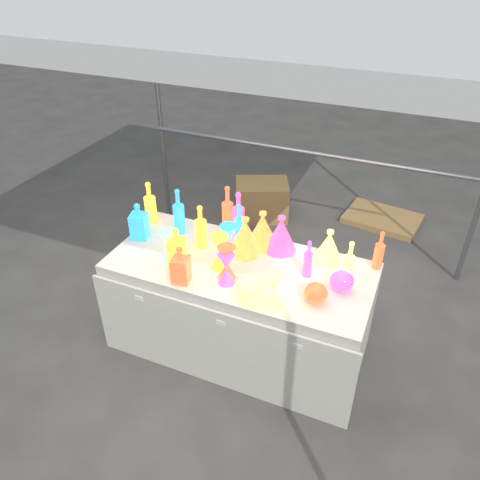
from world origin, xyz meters
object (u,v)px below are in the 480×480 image
at_px(display_table, 239,307).
at_px(bottle_0, 150,203).
at_px(cardboard_box_closed, 262,200).
at_px(hourglass_0, 227,262).
at_px(decanter_0, 177,245).
at_px(lampshade_0, 245,235).

distance_m(display_table, bottle_0, 1.04).
xyz_separation_m(display_table, bottle_0, (-0.85, 0.26, 0.55)).
bearing_deg(display_table, bottle_0, 163.26).
height_order(cardboard_box_closed, hourglass_0, hourglass_0).
height_order(bottle_0, hourglass_0, bottle_0).
bearing_deg(cardboard_box_closed, bottle_0, -124.64).
distance_m(bottle_0, decanter_0, 0.59).
xyz_separation_m(display_table, decanter_0, (-0.41, -0.13, 0.51)).
relative_size(decanter_0, hourglass_0, 1.13).
height_order(bottle_0, lampshade_0, bottle_0).
xyz_separation_m(cardboard_box_closed, lampshade_0, (0.51, -1.71, 0.69)).
bearing_deg(hourglass_0, bottle_0, 153.69).
bearing_deg(bottle_0, lampshade_0, -6.52).
bearing_deg(lampshade_0, display_table, -104.86).
relative_size(display_table, bottle_0, 5.36).
relative_size(cardboard_box_closed, hourglass_0, 2.34).
bearing_deg(hourglass_0, cardboard_box_closed, 104.17).
height_order(decanter_0, lampshade_0, lampshade_0).
bearing_deg(decanter_0, cardboard_box_closed, 79.56).
bearing_deg(lampshade_0, bottle_0, 149.67).
xyz_separation_m(cardboard_box_closed, hourglass_0, (0.51, -2.03, 0.67)).
height_order(display_table, cardboard_box_closed, display_table).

